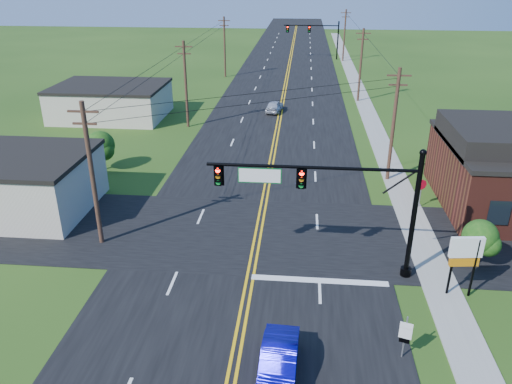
# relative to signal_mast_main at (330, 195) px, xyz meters

# --- Properties ---
(ground) EXTENTS (260.00, 260.00, 0.00)m
(ground) POSITION_rel_signal_mast_main_xyz_m (-4.34, -8.00, -4.75)
(ground) COLOR #213F12
(ground) RESTS_ON ground
(road_main) EXTENTS (16.00, 220.00, 0.04)m
(road_main) POSITION_rel_signal_mast_main_xyz_m (-4.34, 42.00, -4.73)
(road_main) COLOR black
(road_main) RESTS_ON ground
(road_cross) EXTENTS (70.00, 10.00, 0.04)m
(road_cross) POSITION_rel_signal_mast_main_xyz_m (-4.34, 4.00, -4.73)
(road_cross) COLOR black
(road_cross) RESTS_ON ground
(sidewalk) EXTENTS (2.00, 160.00, 0.08)m
(sidewalk) POSITION_rel_signal_mast_main_xyz_m (6.16, 32.00, -4.71)
(sidewalk) COLOR gray
(sidewalk) RESTS_ON ground
(signal_mast_main) EXTENTS (11.30, 0.60, 7.48)m
(signal_mast_main) POSITION_rel_signal_mast_main_xyz_m (0.00, 0.00, 0.00)
(signal_mast_main) COLOR black
(signal_mast_main) RESTS_ON ground
(signal_mast_far) EXTENTS (10.98, 0.60, 7.48)m
(signal_mast_far) POSITION_rel_signal_mast_main_xyz_m (0.10, 72.00, -0.20)
(signal_mast_far) COLOR black
(signal_mast_far) RESTS_ON ground
(cream_bldg_near) EXTENTS (10.20, 8.20, 4.10)m
(cream_bldg_near) POSITION_rel_signal_mast_main_xyz_m (-21.34, 6.00, -2.69)
(cream_bldg_near) COLOR beige
(cream_bldg_near) RESTS_ON ground
(cream_bldg_far) EXTENTS (12.20, 9.20, 3.70)m
(cream_bldg_far) POSITION_rel_signal_mast_main_xyz_m (-23.34, 30.00, -2.89)
(cream_bldg_far) COLOR beige
(cream_bldg_far) RESTS_ON ground
(utility_pole_left_a) EXTENTS (1.80, 0.28, 9.00)m
(utility_pole_left_a) POSITION_rel_signal_mast_main_xyz_m (-13.84, 2.00, -0.03)
(utility_pole_left_a) COLOR #3A241A
(utility_pole_left_a) RESTS_ON ground
(utility_pole_left_b) EXTENTS (1.80, 0.28, 9.00)m
(utility_pole_left_b) POSITION_rel_signal_mast_main_xyz_m (-13.84, 27.00, -0.03)
(utility_pole_left_b) COLOR #3A241A
(utility_pole_left_b) RESTS_ON ground
(utility_pole_left_c) EXTENTS (1.80, 0.28, 9.00)m
(utility_pole_left_c) POSITION_rel_signal_mast_main_xyz_m (-13.84, 54.00, -0.03)
(utility_pole_left_c) COLOR #3A241A
(utility_pole_left_c) RESTS_ON ground
(utility_pole_right_a) EXTENTS (1.80, 0.28, 9.00)m
(utility_pole_right_a) POSITION_rel_signal_mast_main_xyz_m (5.46, 14.00, -0.03)
(utility_pole_right_a) COLOR #3A241A
(utility_pole_right_a) RESTS_ON ground
(utility_pole_right_b) EXTENTS (1.80, 0.28, 9.00)m
(utility_pole_right_b) POSITION_rel_signal_mast_main_xyz_m (5.46, 40.00, -0.03)
(utility_pole_right_b) COLOR #3A241A
(utility_pole_right_b) RESTS_ON ground
(utility_pole_right_c) EXTENTS (1.80, 0.28, 9.00)m
(utility_pole_right_c) POSITION_rel_signal_mast_main_xyz_m (5.46, 70.00, -0.03)
(utility_pole_right_c) COLOR #3A241A
(utility_pole_right_c) RESTS_ON ground
(tree_right_back) EXTENTS (3.00, 3.00, 4.10)m
(tree_right_back) POSITION_rel_signal_mast_main_xyz_m (11.66, 18.00, -2.15)
(tree_right_back) COLOR #3A241A
(tree_right_back) RESTS_ON ground
(shrub_corner) EXTENTS (2.00, 2.00, 2.86)m
(shrub_corner) POSITION_rel_signal_mast_main_xyz_m (8.66, 1.50, -2.90)
(shrub_corner) COLOR #3A241A
(shrub_corner) RESTS_ON ground
(tree_left) EXTENTS (2.40, 2.40, 3.37)m
(tree_left) POSITION_rel_signal_mast_main_xyz_m (-18.34, 14.00, -2.59)
(tree_left) COLOR #3A241A
(tree_left) RESTS_ON ground
(blue_car) EXTENTS (1.68, 4.38, 1.42)m
(blue_car) POSITION_rel_signal_mast_main_xyz_m (-2.22, -8.26, -4.04)
(blue_car) COLOR #09079B
(blue_car) RESTS_ON ground
(distant_car) EXTENTS (2.22, 4.19, 1.36)m
(distant_car) POSITION_rel_signal_mast_main_xyz_m (-4.89, 33.79, -4.07)
(distant_car) COLOR silver
(distant_car) RESTS_ON ground
(route_sign) EXTENTS (0.53, 0.20, 2.21)m
(route_sign) POSITION_rel_signal_mast_main_xyz_m (3.16, -6.58, -3.46)
(route_sign) COLOR slate
(route_sign) RESTS_ON ground
(stop_sign) EXTENTS (0.73, 0.30, 2.16)m
(stop_sign) POSITION_rel_signal_mast_main_xyz_m (6.98, 8.98, -3.20)
(stop_sign) COLOR slate
(stop_sign) RESTS_ON ground
(pylon_sign) EXTENTS (1.70, 0.43, 3.46)m
(pylon_sign) POSITION_rel_signal_mast_main_xyz_m (6.88, -1.58, -2.22)
(pylon_sign) COLOR black
(pylon_sign) RESTS_ON ground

